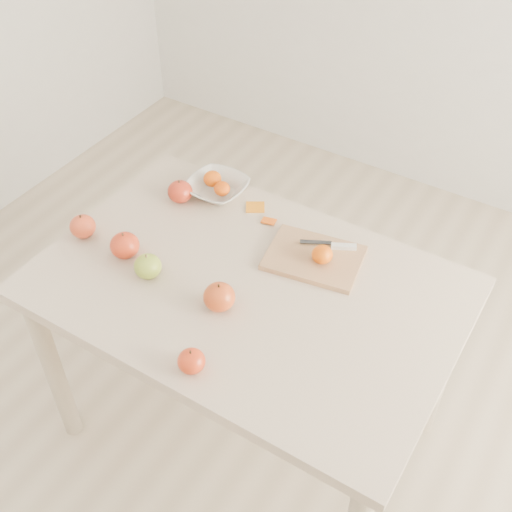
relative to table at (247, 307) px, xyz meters
The scene contains 16 objects.
ground 0.65m from the table, ahead, with size 3.50×3.50×0.00m, color #C6B293.
table is the anchor object (origin of this frame).
cutting_board 0.25m from the table, 58.53° to the left, with size 0.28×0.20×0.02m, color #AB7C55.
board_tangerine 0.27m from the table, 50.86° to the left, with size 0.06×0.06×0.05m, color #D74B07.
fruit_bowl 0.45m from the table, 135.50° to the left, with size 0.19×0.19×0.05m, color silver.
bowl_tangerine_near 0.48m from the table, 136.80° to the left, with size 0.06×0.06×0.05m, color #D35007.
bowl_tangerine_far 0.43m from the table, 134.03° to the left, with size 0.05×0.05×0.05m, color #DC3E07.
orange_peel_a 0.36m from the table, 117.82° to the left, with size 0.06×0.04×0.00m, color #CA6C0E.
orange_peel_b 0.30m from the table, 108.19° to the left, with size 0.04×0.04×0.00m, color orange.
paring_knife 0.33m from the table, 57.98° to the left, with size 0.16×0.08×0.01m.
apple_green 0.32m from the table, 155.29° to the right, with size 0.08×0.08×0.07m, color olive.
apple_red_b 0.41m from the table, 166.63° to the right, with size 0.09×0.09×0.08m, color maroon.
apple_red_d 0.56m from the table, behind, with size 0.08×0.08×0.07m, color #A42414.
apple_red_c 0.35m from the table, 82.35° to the right, with size 0.07×0.07×0.06m, color maroon.
apple_red_e 0.18m from the table, 98.05° to the right, with size 0.09×0.09×0.08m, color maroon.
apple_red_a 0.46m from the table, 151.75° to the left, with size 0.08×0.08×0.07m, color #8A0501.
Camera 1 is at (0.70, -1.07, 2.06)m, focal length 45.00 mm.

